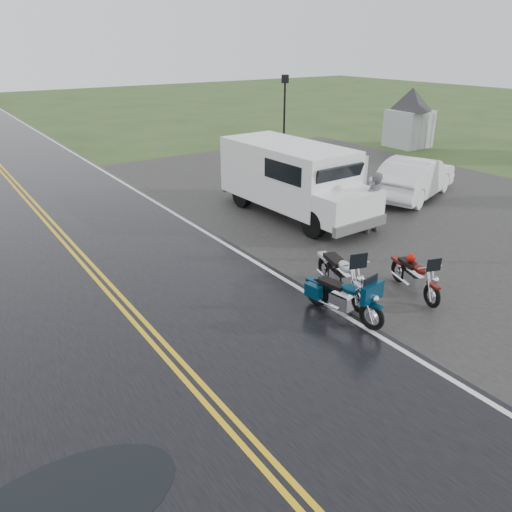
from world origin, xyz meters
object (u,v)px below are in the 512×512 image
(van_white, at_px, (315,200))
(sedan_white, at_px, (415,178))
(person_at_van, at_px, (373,204))
(motorcycle_silver, at_px, (359,287))
(visitor_center, at_px, (412,103))
(motorcycle_red, at_px, (433,287))
(lamp_post_far_right, at_px, (284,118))
(motorcycle_teal, at_px, (373,307))

(van_white, xyz_separation_m, sedan_white, (5.92, 1.12, -0.45))
(person_at_van, relative_size, sedan_white, 0.41)
(motorcycle_silver, bearing_deg, visitor_center, 53.66)
(motorcycle_red, distance_m, lamp_post_far_right, 15.68)
(sedan_white, bearing_deg, motorcycle_teal, 105.95)
(motorcycle_teal, relative_size, motorcycle_silver, 0.90)
(sedan_white, bearing_deg, van_white, 81.77)
(motorcycle_silver, relative_size, person_at_van, 1.17)
(van_white, bearing_deg, motorcycle_red, -100.00)
(motorcycle_silver, xyz_separation_m, van_white, (2.19, 4.05, 0.56))
(motorcycle_teal, relative_size, sedan_white, 0.43)
(person_at_van, bearing_deg, motorcycle_red, 56.77)
(motorcycle_red, relative_size, person_at_van, 1.00)
(motorcycle_red, bearing_deg, visitor_center, 59.82)
(visitor_center, distance_m, person_at_van, 14.76)
(motorcycle_red, distance_m, motorcycle_teal, 1.81)
(lamp_post_far_right, bearing_deg, sedan_white, -90.12)
(motorcycle_silver, distance_m, van_white, 4.64)
(visitor_center, bearing_deg, person_at_van, -144.12)
(motorcycle_red, height_order, person_at_van, person_at_van)
(visitor_center, xyz_separation_m, van_white, (-13.68, -7.94, -1.18))
(motorcycle_teal, distance_m, lamp_post_far_right, 16.45)
(van_white, distance_m, lamp_post_far_right, 11.07)
(motorcycle_teal, height_order, motorcycle_silver, motorcycle_silver)
(person_at_van, bearing_deg, motorcycle_teal, 41.02)
(motorcycle_red, height_order, van_white, van_white)
(visitor_center, xyz_separation_m, motorcycle_teal, (-16.17, -12.69, -1.81))
(motorcycle_red, bearing_deg, lamp_post_far_right, 83.08)
(van_white, bearing_deg, motorcycle_teal, -119.67)
(motorcycle_red, distance_m, van_white, 4.93)
(lamp_post_far_right, bearing_deg, van_white, -122.54)
(motorcycle_teal, xyz_separation_m, van_white, (2.49, 4.75, 0.63))
(visitor_center, height_order, person_at_van, visitor_center)
(motorcycle_silver, xyz_separation_m, person_at_van, (3.97, 3.38, 0.29))
(sedan_white, bearing_deg, motorcycle_silver, 103.56)
(motorcycle_red, relative_size, lamp_post_far_right, 0.46)
(motorcycle_silver, relative_size, van_white, 0.36)
(lamp_post_far_right, bearing_deg, motorcycle_red, -115.09)
(motorcycle_teal, height_order, lamp_post_far_right, lamp_post_far_right)
(motorcycle_silver, xyz_separation_m, lamp_post_far_right, (8.13, 13.35, 1.39))
(motorcycle_red, xyz_separation_m, sedan_white, (6.60, 5.95, 0.21))
(van_white, bearing_deg, motorcycle_silver, -120.41)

